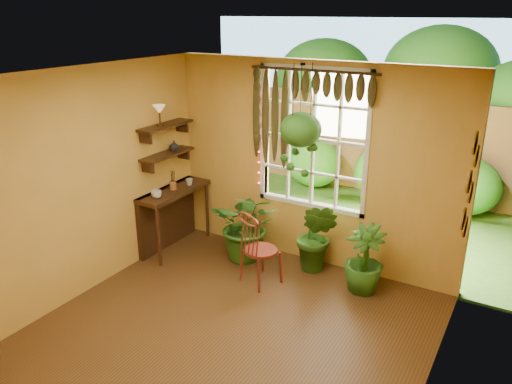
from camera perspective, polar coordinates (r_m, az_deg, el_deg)
floor at (r=5.42m, az=-4.56°, el=-17.09°), size 4.50×4.50×0.00m
ceiling at (r=4.36m, az=-5.56°, el=12.51°), size 4.50×4.50×0.00m
wall_back at (r=6.57m, az=6.35°, el=2.99°), size 4.00×0.00×4.00m
wall_left at (r=6.04m, az=-20.73°, el=0.22°), size 0.00×4.50×4.50m
wall_right at (r=4.03m, az=19.32°, el=-9.59°), size 0.00×4.50×4.50m
window at (r=6.51m, az=6.58°, el=6.00°), size 1.52×0.10×1.86m
valance_vine at (r=6.32m, az=5.62°, el=10.96°), size 1.70×0.12×1.10m
string_lights at (r=6.75m, az=0.33°, el=7.08°), size 0.03×0.03×1.54m
wall_plates at (r=5.59m, az=23.18°, el=0.52°), size 0.04×0.32×1.10m
counter_ledge at (r=7.29m, az=-9.89°, el=-2.11°), size 0.40×1.20×0.90m
shelf_lower at (r=6.99m, az=-10.08°, el=4.28°), size 0.25×0.90×0.04m
shelf_upper at (r=6.90m, az=-10.28°, el=7.48°), size 0.25×0.90×0.04m
backyard at (r=10.81m, az=17.80°, el=8.56°), size 14.00×10.00×12.00m
windsor_chair at (r=6.31m, az=0.35°, el=-7.71°), size 0.55×0.56×1.13m
potted_plant_left at (r=6.83m, az=-0.98°, el=-3.76°), size 1.12×1.04×1.01m
potted_plant_mid at (r=6.57m, az=6.95°, el=-5.08°), size 0.59×0.49×0.98m
potted_plant_right at (r=6.24m, az=12.28°, el=-7.50°), size 0.53×0.53×0.86m
hanging_basket at (r=6.12m, az=5.13°, el=6.83°), size 0.51×0.51×1.36m
cup_a at (r=6.79m, az=-11.33°, el=-0.23°), size 0.16×0.16×0.11m
cup_b at (r=7.22m, az=-7.63°, el=1.15°), size 0.11×0.11×0.09m
brush_jar at (r=7.05m, az=-9.49°, el=1.33°), size 0.09×0.09×0.34m
shelf_vase at (r=7.08m, az=-9.34°, el=5.25°), size 0.15×0.15×0.14m
tiffany_lamp at (r=6.75m, az=-11.00°, el=9.12°), size 0.17×0.17×0.28m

